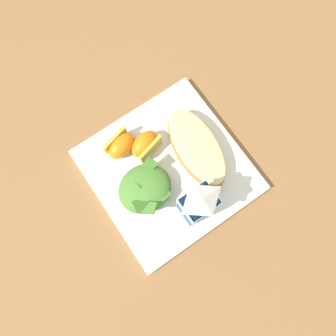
{
  "coord_description": "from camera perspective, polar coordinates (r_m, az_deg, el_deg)",
  "views": [
    {
      "loc": [
        0.08,
        0.12,
        0.62
      ],
      "look_at": [
        0.0,
        0.0,
        0.03
      ],
      "focal_mm": 34.55,
      "sensor_mm": 36.0,
      "label": 1
    }
  ],
  "objects": [
    {
      "name": "white_plate",
      "position": [
        0.63,
        -0.0,
        -0.38
      ],
      "size": [
        0.28,
        0.28,
        0.02
      ],
      "primitive_type": "cube",
      "color": "white",
      "rests_on": "ground"
    },
    {
      "name": "ground",
      "position": [
        0.64,
        -0.0,
        -0.55
      ],
      "size": [
        3.0,
        3.0,
        0.0
      ],
      "primitive_type": "plane",
      "color": "olive"
    },
    {
      "name": "milk_carton",
      "position": [
        0.55,
        5.59,
        -6.11
      ],
      "size": [
        0.06,
        0.04,
        0.11
      ],
      "color": "#23569E",
      "rests_on": "white_plate"
    },
    {
      "name": "green_salad_pile",
      "position": [
        0.59,
        -4.08,
        -3.64
      ],
      "size": [
        0.1,
        0.1,
        0.05
      ],
      "color": "#4C8433",
      "rests_on": "white_plate"
    },
    {
      "name": "cheesy_pizza_bread",
      "position": [
        0.61,
        4.8,
        3.83
      ],
      "size": [
        0.1,
        0.18,
        0.04
      ],
      "color": "#B77F42",
      "rests_on": "white_plate"
    },
    {
      "name": "orange_wedge_middle",
      "position": [
        0.62,
        -8.32,
        4.02
      ],
      "size": [
        0.07,
        0.05,
        0.04
      ],
      "color": "orange",
      "rests_on": "white_plate"
    },
    {
      "name": "orange_wedge_front",
      "position": [
        0.61,
        -4.05,
        4.2
      ],
      "size": [
        0.07,
        0.05,
        0.04
      ],
      "color": "orange",
      "rests_on": "white_plate"
    }
  ]
}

